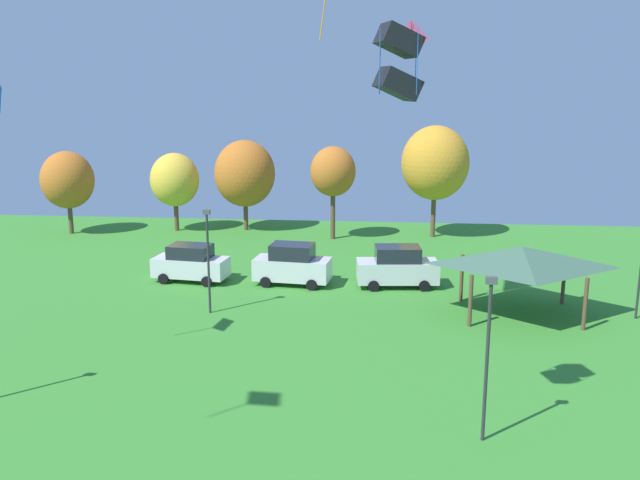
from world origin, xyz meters
TOP-DOWN VIEW (x-y plane):
  - kite_flying_1 at (1.62, 21.90)m, footprint 1.49×1.39m
  - kite_flying_3 at (2.54, 39.96)m, footprint 1.90×0.57m
  - parked_car_leftmost at (-10.17, 40.38)m, footprint 4.60×2.46m
  - parked_car_second_from_left at (-4.02, 40.31)m, footprint 4.62×2.47m
  - parked_car_third_from_left at (2.13, 40.43)m, footprint 4.85×2.46m
  - park_pavilion at (8.26, 36.02)m, footprint 6.97×5.25m
  - light_post_0 at (4.71, 22.92)m, footprint 0.36×0.20m
  - light_post_2 at (-7.56, 34.76)m, footprint 0.36×0.20m
  - treeline_tree_0 at (-23.56, 52.84)m, footprint 4.10×4.10m
  - treeline_tree_1 at (-15.52, 54.76)m, footprint 3.90×3.90m
  - treeline_tree_2 at (-9.97, 55.63)m, footprint 4.88×4.88m
  - treeline_tree_3 at (-2.62, 52.91)m, footprint 3.44×3.44m
  - treeline_tree_4 at (5.09, 54.42)m, footprint 5.17×5.17m

SIDE VIEW (x-z plane):
  - parked_car_leftmost at x=-10.17m, z-range -0.01..2.24m
  - parked_car_third_from_left at x=2.13m, z-range -0.02..2.40m
  - parked_car_second_from_left at x=-4.02m, z-range -0.02..2.42m
  - park_pavilion at x=8.26m, z-range 1.28..4.88m
  - light_post_2 at x=-7.56m, z-range 0.39..5.81m
  - light_post_0 at x=4.71m, z-range 0.39..6.00m
  - treeline_tree_1 at x=-15.52m, z-range 0.99..7.30m
  - treeline_tree_0 at x=-23.56m, z-range 1.01..7.56m
  - treeline_tree_2 at x=-9.97m, z-range 0.96..8.27m
  - treeline_tree_3 at x=-2.62m, z-range 1.62..8.72m
  - treeline_tree_4 at x=5.09m, z-range 1.45..10.06m
  - kite_flying_1 at x=1.62m, z-range 10.99..13.15m
  - kite_flying_3 at x=2.54m, z-range 12.97..14.88m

